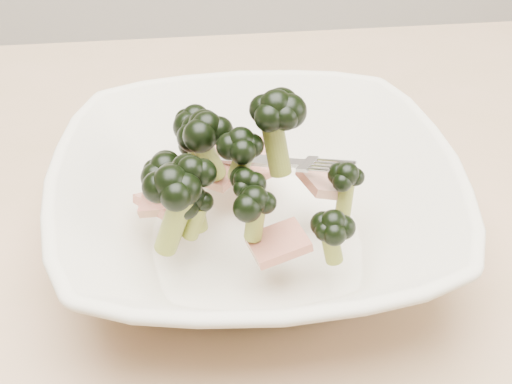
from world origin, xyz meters
TOP-DOWN VIEW (x-y plane):
  - dining_table at (0.00, 0.00)m, footprint 1.20×0.80m
  - broccoli_dish at (0.07, 0.01)m, footprint 0.31×0.31m

SIDE VIEW (x-z plane):
  - dining_table at x=0.00m, z-range 0.28..1.03m
  - broccoli_dish at x=0.07m, z-range 0.72..0.86m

